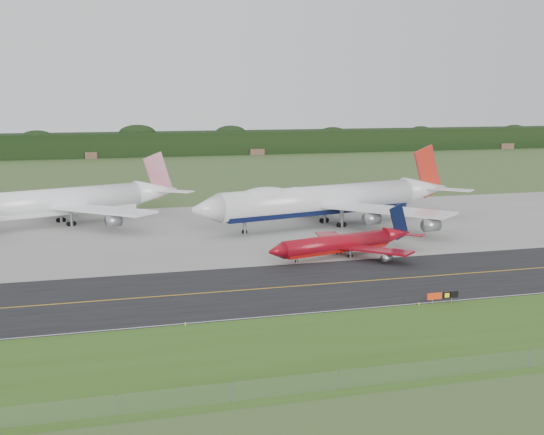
% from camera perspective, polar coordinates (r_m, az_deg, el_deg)
% --- Properties ---
extents(ground, '(600.00, 600.00, 0.00)m').
position_cam_1_polar(ground, '(134.15, 4.74, -4.51)').
color(ground, '#365327').
rests_on(ground, ground).
extents(grass_verge, '(400.00, 30.00, 0.01)m').
position_cam_1_polar(grass_verge, '(103.55, 11.81, -8.88)').
color(grass_verge, '#335719').
rests_on(grass_verge, ground).
extents(taxiway, '(400.00, 32.00, 0.02)m').
position_cam_1_polar(taxiway, '(130.54, 5.37, -4.91)').
color(taxiway, black).
rests_on(taxiway, ground).
extents(apron, '(400.00, 78.00, 0.01)m').
position_cam_1_polar(apron, '(181.60, -1.06, -0.82)').
color(apron, gray).
rests_on(apron, ground).
extents(taxiway_centreline, '(400.00, 0.40, 0.00)m').
position_cam_1_polar(taxiway_centreline, '(130.54, 5.37, -4.90)').
color(taxiway_centreline, orange).
rests_on(taxiway_centreline, taxiway).
extents(taxiway_edge_line, '(400.00, 0.25, 0.00)m').
position_cam_1_polar(taxiway_edge_line, '(116.79, 8.21, -6.67)').
color(taxiway_edge_line, silver).
rests_on(taxiway_edge_line, taxiway).
extents(perimeter_fence, '(320.00, 0.10, 320.00)m').
position_cam_1_polar(perimeter_fence, '(92.61, 15.68, -10.54)').
color(perimeter_fence, slate).
rests_on(perimeter_fence, ground).
extents(horizon_treeline, '(700.00, 25.00, 12.00)m').
position_cam_1_polar(horizon_treeline, '(398.86, -9.60, 5.39)').
color(horizon_treeline, black).
rests_on(horizon_treeline, ground).
extents(jet_ba_747, '(73.73, 59.97, 18.73)m').
position_cam_1_polar(jet_ba_747, '(184.93, 4.21, 1.34)').
color(jet_ba_747, silver).
rests_on(jet_ba_747, ground).
extents(jet_red_737, '(34.50, 27.48, 9.48)m').
position_cam_1_polar(jet_red_737, '(151.21, 5.45, -1.92)').
color(jet_red_737, maroon).
rests_on(jet_red_737, ground).
extents(jet_star_tail, '(61.66, 50.06, 16.76)m').
position_cam_1_polar(jet_star_tail, '(193.37, -15.37, 1.14)').
color(jet_star_tail, white).
rests_on(jet_star_tail, ground).
extents(taxiway_sign, '(5.35, 0.37, 1.78)m').
position_cam_1_polar(taxiway_sign, '(120.01, 12.73, -5.76)').
color(taxiway_sign, slate).
rests_on(taxiway_sign, ground).
extents(edge_marker_left, '(0.16, 0.16, 0.50)m').
position_cam_1_polar(edge_marker_left, '(107.16, -6.54, -7.98)').
color(edge_marker_left, yellow).
rests_on(edge_marker_left, ground).
extents(edge_marker_center, '(0.16, 0.16, 0.50)m').
position_cam_1_polar(edge_marker_center, '(118.37, 11.00, -6.42)').
color(edge_marker_center, yellow).
rests_on(edge_marker_center, ground).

